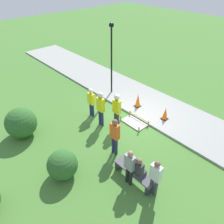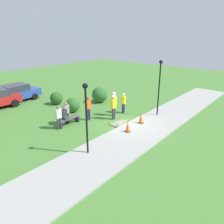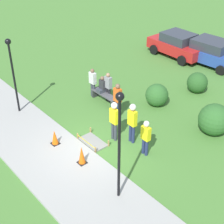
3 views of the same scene
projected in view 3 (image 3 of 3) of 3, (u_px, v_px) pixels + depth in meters
ground_plane at (89, 150)px, 14.86m from camera, size 60.00×60.00×0.00m
sidewalk at (58, 165)px, 13.96m from camera, size 28.00×3.19×0.10m
wet_concrete_patch at (93, 142)px, 15.29m from camera, size 1.36×0.78×0.31m
traffic_cone_near_patch at (55, 137)px, 14.89m from camera, size 0.34×0.34×0.70m
traffic_cone_far_patch at (82, 155)px, 13.77m from camera, size 0.34×0.34×0.81m
park_bench at (105, 96)px, 18.18m from camera, size 1.78×0.44×0.51m
person_seated_on_bench at (102, 86)px, 18.11m from camera, size 0.36×0.44×0.89m
worker_supervisor at (146, 135)px, 14.11m from camera, size 0.40×0.24×1.67m
worker_assistant at (114, 117)px, 14.91m from camera, size 0.40×0.28×1.92m
worker_trainee at (132, 119)px, 14.75m from camera, size 0.40×0.28×1.94m
bystander_in_orange_shirt at (118, 98)px, 16.56m from camera, size 0.40×0.24×1.84m
bystander_in_gray_shirt at (93, 81)px, 18.40m from camera, size 0.40×0.22×1.65m
bystander_in_white_shirt at (108, 85)px, 17.98m from camera, size 0.40×0.22×1.65m
lamppost_near at (119, 133)px, 11.00m from camera, size 0.28×0.28×4.25m
lamppost_far at (12, 65)px, 16.09m from camera, size 0.28×0.28×3.81m
parked_car_blue at (211, 52)px, 22.24m from camera, size 4.67×2.50×1.61m
parked_car_red at (178, 45)px, 23.30m from camera, size 4.04×2.15×1.63m
shrub_rounded_near at (197, 83)px, 19.04m from camera, size 1.15×1.15×1.15m
shrub_rounded_mid at (157, 95)px, 17.79m from camera, size 1.19×1.19×1.19m
shrub_rounded_far at (214, 120)px, 15.55m from camera, size 1.48×1.48×1.48m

